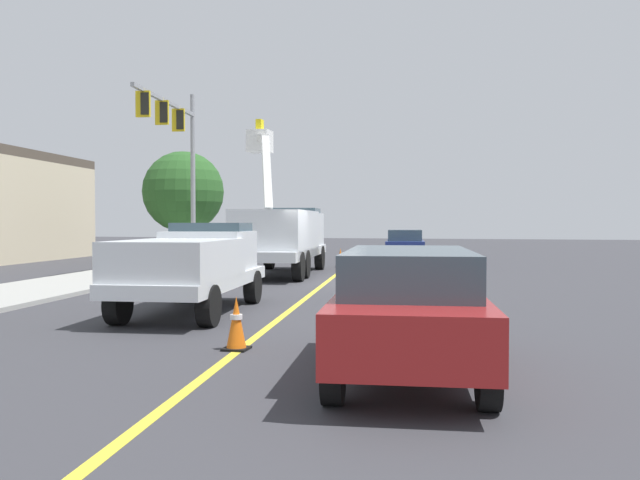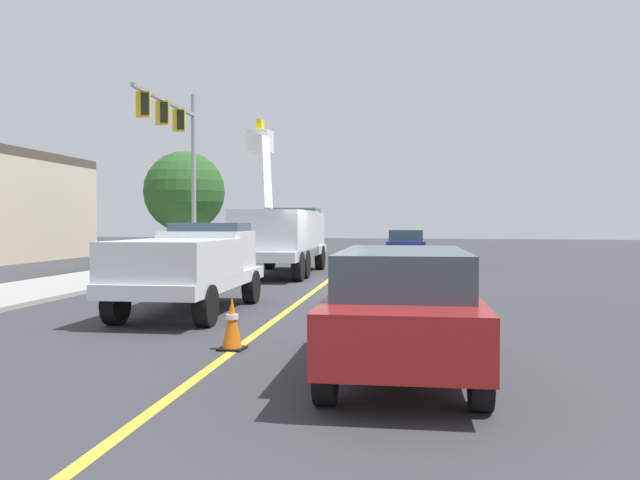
# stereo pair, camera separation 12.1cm
# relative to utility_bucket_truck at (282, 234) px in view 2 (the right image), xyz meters

# --- Properties ---
(ground) EXTENTS (120.00, 120.00, 0.00)m
(ground) POSITION_rel_utility_bucket_truck_xyz_m (-2.79, -2.47, -1.60)
(ground) COLOR #38383D
(sidewalk_far_side) EXTENTS (60.04, 10.10, 0.12)m
(sidewalk_far_side) POSITION_rel_utility_bucket_truck_xyz_m (-3.69, 5.74, -1.54)
(sidewalk_far_side) COLOR #9E9E99
(sidewalk_far_side) RESTS_ON ground
(lane_centre_stripe) EXTENTS (49.72, 5.60, 0.01)m
(lane_centre_stripe) POSITION_rel_utility_bucket_truck_xyz_m (-2.79, -2.47, -1.59)
(lane_centre_stripe) COLOR yellow
(lane_centre_stripe) RESTS_ON ground
(utility_bucket_truck) EXTENTS (8.42, 3.42, 6.33)m
(utility_bucket_truck) POSITION_rel_utility_bucket_truck_xyz_m (0.00, 0.00, 0.00)
(utility_bucket_truck) COLOR silver
(utility_bucket_truck) RESTS_ON ground
(service_pickup_truck) EXTENTS (5.80, 2.70, 2.06)m
(service_pickup_truck) POSITION_rel_utility_bucket_truck_xyz_m (-10.81, -1.21, -0.48)
(service_pickup_truck) COLOR silver
(service_pickup_truck) RESTS_ON ground
(passing_minivan) EXTENTS (4.98, 2.41, 1.69)m
(passing_minivan) POSITION_rel_utility_bucket_truck_xyz_m (8.84, -3.92, -0.62)
(passing_minivan) COLOR navy
(passing_minivan) RESTS_ON ground
(trailing_sedan) EXTENTS (4.98, 2.41, 1.69)m
(trailing_sedan) POSITION_rel_utility_bucket_truck_xyz_m (-15.38, -6.57, -0.62)
(trailing_sedan) COLOR maroon
(trailing_sedan) RESTS_ON ground
(traffic_cone_leading) EXTENTS (0.40, 0.40, 0.87)m
(traffic_cone_leading) POSITION_rel_utility_bucket_truck_xyz_m (-14.49, -3.70, -1.17)
(traffic_cone_leading) COLOR black
(traffic_cone_leading) RESTS_ON ground
(traffic_cone_mid_front) EXTENTS (0.40, 0.40, 0.88)m
(traffic_cone_mid_front) POSITION_rel_utility_bucket_truck_xyz_m (4.48, -1.42, -1.16)
(traffic_cone_mid_front) COLOR black
(traffic_cone_mid_front) RESTS_ON ground
(traffic_signal_mast) EXTENTS (6.78, 1.02, 8.10)m
(traffic_signal_mast) POSITION_rel_utility_bucket_truck_xyz_m (1.51, 5.29, 4.03)
(traffic_signal_mast) COLOR gray
(traffic_signal_mast) RESTS_ON ground
(street_tree_right) EXTENTS (4.27, 4.27, 5.84)m
(street_tree_right) POSITION_rel_utility_bucket_truck_xyz_m (6.81, 7.58, 2.10)
(street_tree_right) COLOR brown
(street_tree_right) RESTS_ON ground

